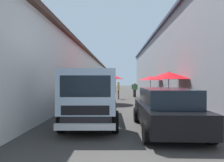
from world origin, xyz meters
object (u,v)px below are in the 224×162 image
at_px(plastic_stool, 168,110).
at_px(fruit_stall_far_left, 151,80).
at_px(vendor_by_crates, 118,89).
at_px(delivery_truck, 91,99).
at_px(fruit_stall_mid_lane, 87,77).
at_px(fruit_stall_near_right, 169,78).
at_px(vendor_in_shade, 135,89).
at_px(hatchback_car, 166,109).
at_px(fruit_stall_near_left, 108,79).

bearing_deg(plastic_stool, fruit_stall_far_left, -5.06).
distance_m(fruit_stall_far_left, vendor_by_crates, 3.62).
height_order(delivery_truck, plastic_stool, delivery_truck).
bearing_deg(plastic_stool, fruit_stall_mid_lane, 62.25).
bearing_deg(fruit_stall_far_left, fruit_stall_near_right, -179.71).
distance_m(fruit_stall_far_left, vendor_in_shade, 1.85).
bearing_deg(plastic_stool, vendor_in_shade, 3.87).
relative_size(fruit_stall_far_left, plastic_stool, 5.77).
relative_size(vendor_by_crates, vendor_in_shade, 1.05).
distance_m(hatchback_car, vendor_in_shade, 12.62).
height_order(fruit_stall_near_left, vendor_in_shade, fruit_stall_near_left).
distance_m(delivery_truck, plastic_stool, 4.05).
bearing_deg(hatchback_car, fruit_stall_mid_lane, 36.55).
bearing_deg(delivery_truck, fruit_stall_mid_lane, 11.43).
bearing_deg(fruit_stall_near_right, fruit_stall_near_left, 70.07).
bearing_deg(fruit_stall_near_left, vendor_in_shade, -23.20).
height_order(fruit_stall_near_right, plastic_stool, fruit_stall_near_right).
bearing_deg(vendor_by_crates, plastic_stool, -163.64).
relative_size(fruit_stall_near_left, delivery_truck, 0.47).
bearing_deg(fruit_stall_far_left, hatchback_car, 172.48).
xyz_separation_m(fruit_stall_near_left, plastic_stool, (-4.54, -3.08, -1.46)).
xyz_separation_m(fruit_stall_far_left, plastic_stool, (-9.51, 0.84, -1.39)).
xyz_separation_m(hatchback_car, vendor_in_shade, (12.62, -0.06, 0.12)).
bearing_deg(fruit_stall_near_left, hatchback_car, -161.65).
height_order(fruit_stall_far_left, fruit_stall_mid_lane, fruit_stall_mid_lane).
xyz_separation_m(fruit_stall_mid_lane, fruit_stall_near_right, (0.86, -5.13, -0.04)).
bearing_deg(hatchback_car, delivery_truck, 81.74).
distance_m(hatchback_car, plastic_stool, 2.64).
relative_size(hatchback_car, vendor_by_crates, 2.46).
distance_m(fruit_stall_near_left, fruit_stall_mid_lane, 2.58).
relative_size(fruit_stall_mid_lane, hatchback_car, 0.62).
distance_m(delivery_truck, vendor_in_shade, 12.53).
height_order(fruit_stall_near_left, vendor_by_crates, fruit_stall_near_left).
distance_m(fruit_stall_mid_lane, delivery_truck, 4.53).
distance_m(fruit_stall_mid_lane, vendor_in_shade, 8.72).
bearing_deg(fruit_stall_far_left, fruit_stall_near_left, 141.75).
height_order(fruit_stall_near_right, delivery_truck, fruit_stall_near_right).
height_order(delivery_truck, vendor_in_shade, delivery_truck).
distance_m(fruit_stall_near_right, vendor_by_crates, 5.94).
height_order(hatchback_car, vendor_by_crates, vendor_by_crates).
distance_m(fruit_stall_mid_lane, vendor_by_crates, 6.15).
height_order(fruit_stall_near_right, vendor_by_crates, fruit_stall_near_right).
xyz_separation_m(fruit_stall_mid_lane, delivery_truck, (-4.36, -0.88, -0.86)).
height_order(fruit_stall_mid_lane, fruit_stall_near_right, fruit_stall_mid_lane).
xyz_separation_m(fruit_stall_mid_lane, hatchback_car, (-4.74, -3.51, -1.16)).
relative_size(hatchback_car, vendor_in_shade, 2.59).
height_order(vendor_by_crates, vendor_in_shade, vendor_by_crates).
xyz_separation_m(vendor_by_crates, vendor_in_shade, (2.12, -1.67, -0.05)).
relative_size(hatchback_car, delivery_truck, 0.79).
bearing_deg(vendor_by_crates, fruit_stall_far_left, -64.73).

